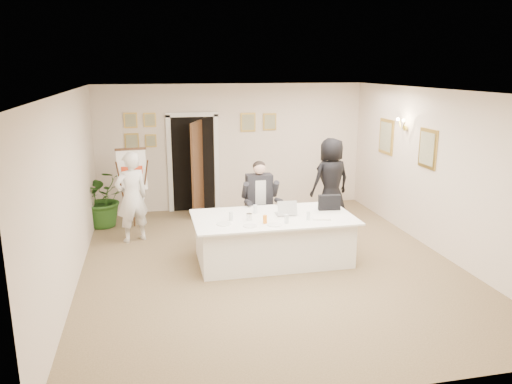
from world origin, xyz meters
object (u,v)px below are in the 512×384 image
Objects in this scene: steel_jug at (249,217)px; flip_chart at (133,192)px; potted_palm at (103,198)px; oj_glass at (265,219)px; laptop at (285,206)px; standing_woman at (331,180)px; paper_stack at (321,218)px; standing_man at (132,197)px; seated_man at (260,201)px; conference_table at (273,238)px; laptop_bag at (329,202)px.

flip_chart is at bearing 127.93° from steel_jug.
potted_palm reaches higher than oj_glass.
potted_palm is 3.40× the size of laptop.
standing_woman is 2.42m from paper_stack.
flip_chart is at bearing -19.38° from standing_woman.
paper_stack is at bearing 125.59° from standing_man.
standing_woman is 5.05× the size of laptop.
seated_man is 1.55m from paper_stack.
standing_woman is at bearing 49.29° from oj_glass.
flip_chart is 0.68m from potted_palm.
standing_woman is at bearing 65.88° from paper_stack.
laptop_bag is at bearing 9.28° from conference_table.
standing_man reaches higher than flip_chart.
seated_man reaches higher than laptop_bag.
conference_table is 1.13m from seated_man.
seated_man is at bearing -27.14° from potted_palm.
flip_chart reaches higher than potted_palm.
seated_man reaches higher than steel_jug.
oj_glass is (-1.93, -2.24, -0.04)m from standing_woman.
oj_glass is (-0.94, -0.03, 0.05)m from paper_stack.
laptop is 0.69m from steel_jug.
flip_chart reaches higher than oj_glass.
conference_table is 1.16m from laptop_bag.
paper_stack is at bearing -22.81° from conference_table.
paper_stack reaches higher than conference_table.
flip_chart is at bearing 128.61° from oj_glass.
standing_woman is 4.66m from potted_palm.
oj_glass is at bearing 114.98° from standing_man.
laptop_bag reaches higher than conference_table.
paper_stack is (-0.99, -2.21, -0.09)m from standing_woman.
laptop is (3.12, -2.48, 0.32)m from potted_palm.
seated_man reaches higher than conference_table.
steel_jug is (-2.14, -2.03, -0.05)m from standing_woman.
laptop is 0.81m from laptop_bag.
paper_stack is at bearing 1.94° from oj_glass.
seated_man reaches higher than oj_glass.
laptop_bag is 1.49m from steel_jug.
standing_man is 1.42× the size of potted_palm.
standing_woman is 2.95m from steel_jug.
laptop is at bearing -72.15° from seated_man.
paper_stack is at bearing -38.41° from potted_palm.
laptop_bag is at bearing -31.38° from potted_palm.
standing_woman is (4.00, 0.40, 0.04)m from standing_man.
steel_jug is at bearing 29.35° from standing_woman.
flip_chart is at bearing 135.36° from conference_table.
seated_man is 1.28× the size of potted_palm.
standing_woman is at bearing 75.61° from laptop_bag.
seated_man is 1.89m from standing_woman.
seated_man is 4.35× the size of laptop.
standing_man is at bearing -89.75° from flip_chart.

